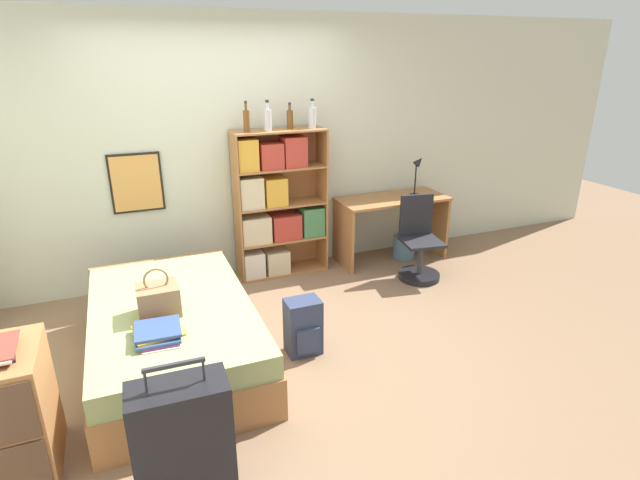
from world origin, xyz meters
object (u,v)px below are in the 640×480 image
suitcase (183,442)px  waste_bin (404,247)px  bottle_clear (290,119)px  bottle_blue (312,117)px  bottle_brown (268,119)px  bed (174,333)px  bottle_green (246,120)px  desk_lamp (418,168)px  book_stack_on_bed (158,333)px  bookcase (274,205)px  desk (391,216)px  desk_chair (419,252)px  handbag (158,299)px  backpack (303,327)px

suitcase → waste_bin: bearing=40.9°
bottle_clear → bottle_blue: bottle_blue is taller
bottle_brown → bed: bearing=-133.3°
bottle_green → desk_lamp: (1.87, -0.09, -0.60)m
book_stack_on_bed → suitcase: bearing=-88.3°
suitcase → bookcase: bookcase is taller
suitcase → bottle_blue: bottle_blue is taller
desk_lamp → bed: bearing=-158.0°
bed → suitcase: (-0.10, -1.31, 0.11)m
desk → desk_chair: desk_chair is taller
handbag → bottle_blue: bearing=38.5°
handbag → desk: size_ratio=0.29×
desk_chair → bed: bearing=-166.6°
handbag → desk_lamp: bearing=23.4°
suitcase → waste_bin: (2.78, 2.41, -0.22)m
bottle_clear → desk_lamp: (1.42, -0.15, -0.58)m
waste_bin → desk_chair: bearing=-104.8°
bed → desk_chair: (2.55, 0.61, 0.04)m
handbag → bottle_clear: size_ratio=1.39×
bottle_green → handbag: bearing=-127.5°
bed → bottle_green: (0.95, 1.23, 1.38)m
book_stack_on_bed → suitcase: suitcase is taller
bed → handbag: 0.38m
waste_bin → book_stack_on_bed: bearing=-151.0°
bottle_clear → desk_chair: 1.89m
bottle_clear → bookcase: bearing=-173.5°
backpack → bottle_clear: bearing=73.7°
bottle_brown → bookcase: bearing=41.1°
bottle_clear → bed: bearing=-137.4°
bottle_blue → desk: 1.44m
bookcase → bottle_blue: bottle_blue is taller
desk_chair → backpack: desk_chair is taller
book_stack_on_bed → bottle_brown: (1.28, 1.68, 1.10)m
suitcase → bottle_clear: bearing=60.0°
handbag → backpack: 1.11m
handbag → desk_chair: bearing=15.3°
suitcase → bottle_green: bottle_green is taller
bookcase → bottle_clear: bearing=6.5°
bed → bottle_blue: bearing=37.5°
desk → bottle_clear: bearing=173.2°
book_stack_on_bed → bookcase: 2.18m
book_stack_on_bed → bottle_blue: size_ratio=1.27×
bottle_blue → bookcase: bearing=176.4°
bottle_blue → waste_bin: bottle_blue is taller
bottle_green → backpack: size_ratio=0.64×
desk_chair → suitcase: bearing=-144.1°
bottle_green → bottle_blue: (0.67, 0.01, -0.00)m
handbag → bookcase: size_ratio=0.23×
desk_lamp → desk_chair: size_ratio=0.52×
bottle_green → desk_chair: 2.18m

